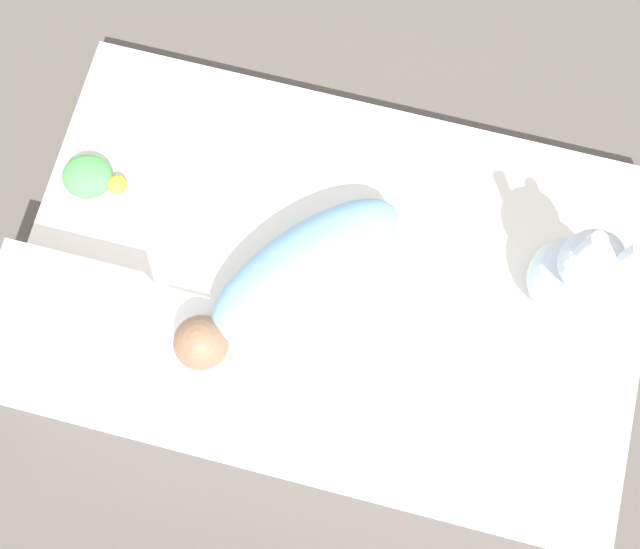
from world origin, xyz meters
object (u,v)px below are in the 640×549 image
Objects in this scene: pillow at (58,334)px; turtle_plush at (90,177)px; bunny_plush at (577,274)px; swaddled_baby at (295,277)px.

pillow is 2.20× the size of turtle_plush.
pillow reaches higher than turtle_plush.
pillow is at bearing -159.98° from bunny_plush.
bunny_plush reaches higher than turtle_plush.
bunny_plush is (0.60, 0.14, 0.06)m from swaddled_baby.
turtle_plush is at bearing -179.30° from bunny_plush.
bunny_plush reaches higher than swaddled_baby.
bunny_plush is at bearing 20.02° from pillow.
bunny_plush reaches higher than pillow.
swaddled_baby is 3.40× the size of turtle_plush.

